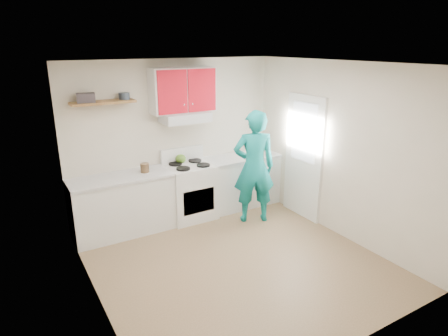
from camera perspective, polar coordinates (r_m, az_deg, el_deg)
floor at (r=5.45m, az=1.65°, el=-13.39°), size 3.80×3.80×0.00m
ceiling at (r=4.67m, az=1.94°, el=15.04°), size 3.60×3.80×0.04m
back_wall at (r=6.53m, az=-7.24°, el=4.18°), size 3.60×0.04×2.60m
front_wall at (r=3.58m, az=18.57°, el=-8.48°), size 3.60×0.04×2.60m
left_wall at (r=4.27m, az=-19.08°, el=-4.15°), size 0.04×3.80×2.60m
right_wall at (r=6.03m, az=16.37°, el=2.45°), size 0.04×3.80×2.60m
door at (r=6.56m, az=11.60°, el=1.54°), size 0.05×0.85×2.05m
door_glass at (r=6.44m, az=11.65°, el=5.14°), size 0.01×0.55×0.95m
counter_left at (r=6.19m, az=-14.65°, el=-5.34°), size 1.52×0.60×0.90m
counter_right at (r=7.04m, az=2.54°, el=-1.90°), size 1.32×0.60×0.90m
stove at (r=6.54m, az=-5.00°, el=-3.46°), size 0.76×0.65×0.92m
range_hood at (r=6.29m, az=-5.72°, el=7.39°), size 0.76×0.44×0.15m
upper_cabinets at (r=6.28m, az=-6.06°, el=11.28°), size 1.02×0.33×0.70m
shelf at (r=5.89m, az=-17.32°, el=9.18°), size 0.90×0.30×0.04m
books at (r=5.82m, az=-19.59°, el=9.67°), size 0.27×0.22×0.13m
tin at (r=5.98m, az=-14.42°, el=10.18°), size 0.16×0.16×0.10m
kettle at (r=6.50m, az=-6.36°, el=1.36°), size 0.18×0.18×0.15m
crock at (r=6.12m, az=-11.53°, el=-0.07°), size 0.17×0.17×0.16m
cutting_board at (r=6.66m, az=1.16°, el=1.10°), size 0.29×0.22×0.02m
silicone_mat at (r=7.17m, az=5.72°, el=2.19°), size 0.34×0.30×0.01m
person at (r=6.27m, az=4.43°, el=0.14°), size 0.80×0.67×1.85m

